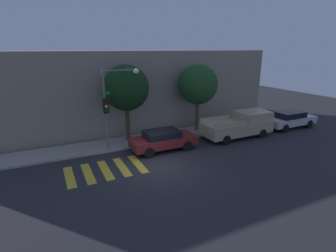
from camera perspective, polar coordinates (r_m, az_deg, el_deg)
The scene contains 10 objects.
ground_plane at distance 15.03m, azimuth -2.27°, elevation -8.73°, with size 60.00×60.00×0.00m, color #28282D.
sidewalk at distance 18.78m, azimuth -7.60°, elevation -3.33°, with size 26.00×2.31×0.14m, color gray.
building_row at distance 22.30m, azimuth -11.63°, elevation 7.74°, with size 26.00×6.00×6.24m, color gray.
crosswalk at distance 14.98m, azimuth -13.44°, elevation -9.28°, with size 4.19×2.60×0.00m.
traffic_light_pole at distance 16.59m, azimuth -11.87°, elevation 5.98°, with size 2.63×0.56×5.28m.
sedan_near_corner at distance 17.02m, azimuth -1.07°, elevation -2.97°, with size 4.28×1.76×1.34m.
pickup_truck at distance 20.29m, azimuth 15.35°, elevation 0.30°, with size 5.35×2.12×1.85m.
sedan_middle at distance 24.10m, azimuth 24.97°, elevation 1.38°, with size 4.55×1.77×1.39m.
tree_near_corner at distance 18.03m, azimuth -9.10°, elevation 8.15°, with size 3.11×3.11×5.42m.
tree_midblock at distance 20.39m, azimuth 6.53°, elevation 8.92°, with size 3.05×3.05×5.28m.
Camera 1 is at (-5.37, -12.48, 6.43)m, focal length 28.00 mm.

